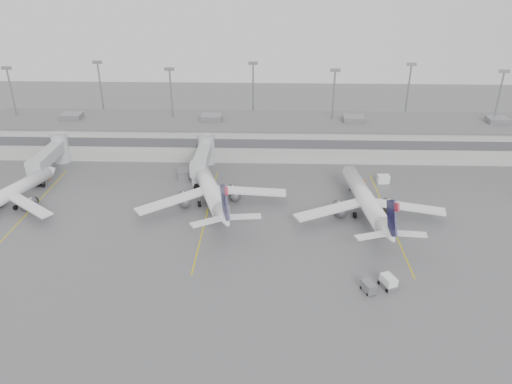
{
  "coord_description": "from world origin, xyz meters",
  "views": [
    {
      "loc": [
        -5.32,
        -60.54,
        46.25
      ],
      "look_at": [
        -7.92,
        24.0,
        5.0
      ],
      "focal_mm": 35.0,
      "sensor_mm": 36.0,
      "label": 1
    }
  ],
  "objects_px": {
    "jet_mid_left": "(210,188)",
    "jet_mid_right": "(367,201)",
    "baggage_tug": "(388,283)",
    "jet_far_left": "(7,194)"
  },
  "relations": [
    {
      "from": "jet_mid_left",
      "to": "baggage_tug",
      "type": "distance_m",
      "value": 40.34
    },
    {
      "from": "jet_mid_left",
      "to": "baggage_tug",
      "type": "height_order",
      "value": "jet_mid_left"
    },
    {
      "from": "jet_mid_left",
      "to": "jet_mid_right",
      "type": "relative_size",
      "value": 1.01
    },
    {
      "from": "jet_mid_left",
      "to": "baggage_tug",
      "type": "relative_size",
      "value": 9.48
    },
    {
      "from": "jet_far_left",
      "to": "jet_mid_left",
      "type": "distance_m",
      "value": 39.91
    },
    {
      "from": "jet_mid_left",
      "to": "jet_mid_right",
      "type": "distance_m",
      "value": 30.7
    },
    {
      "from": "jet_far_left",
      "to": "baggage_tug",
      "type": "relative_size",
      "value": 7.85
    },
    {
      "from": "jet_mid_left",
      "to": "jet_mid_right",
      "type": "bearing_deg",
      "value": -25.57
    },
    {
      "from": "jet_mid_right",
      "to": "baggage_tug",
      "type": "height_order",
      "value": "jet_mid_right"
    },
    {
      "from": "jet_mid_right",
      "to": "jet_mid_left",
      "type": "bearing_deg",
      "value": 165.63
    }
  ]
}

